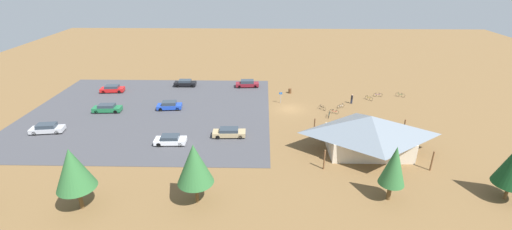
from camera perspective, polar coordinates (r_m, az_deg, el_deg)
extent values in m
plane|color=brown|center=(60.65, 5.62, 1.02)|extent=(160.00, 160.00, 0.00)
cube|color=#424247|center=(61.88, -17.21, 0.51)|extent=(41.02, 34.57, 0.05)
cube|color=beige|center=(48.87, 18.01, -4.32)|extent=(10.52, 6.63, 2.68)
pyramid|color=slate|center=(47.74, 18.40, -1.56)|extent=(13.58, 9.68, 2.54)
cylinder|color=brown|center=(54.94, 23.31, -1.95)|extent=(0.20, 0.20, 2.68)
cylinder|color=brown|center=(51.44, 9.64, -1.95)|extent=(0.20, 0.20, 2.68)
cylinder|color=brown|center=(47.52, 27.14, -6.79)|extent=(0.20, 0.20, 2.68)
cylinder|color=brown|center=(43.44, 11.25, -7.27)|extent=(0.20, 0.20, 2.68)
cylinder|color=brown|center=(67.96, 5.63, 3.99)|extent=(0.60, 0.60, 0.90)
cylinder|color=#99999E|center=(62.62, 4.10, 2.91)|extent=(0.08, 0.08, 2.20)
cube|color=#1959B2|center=(62.34, 4.12, 3.60)|extent=(0.56, 0.04, 0.40)
cylinder|color=brown|center=(37.87, -9.79, -12.44)|extent=(0.36, 0.36, 2.53)
cone|color=#2D6633|center=(35.93, -10.17, -7.96)|extent=(3.81, 3.81, 4.45)
cylinder|color=brown|center=(40.80, -27.11, -12.08)|extent=(0.41, 0.41, 2.58)
cone|color=#2D6633|center=(38.99, -28.08, -7.83)|extent=(3.90, 3.90, 4.48)
cylinder|color=brown|center=(46.60, 36.14, -10.16)|extent=(0.34, 0.34, 1.94)
cylinder|color=brown|center=(40.46, 21.20, -11.68)|extent=(0.45, 0.45, 2.06)
cone|color=#2D6633|center=(38.76, 21.91, -7.75)|extent=(2.72, 2.72, 4.42)
torus|color=black|center=(71.19, 23.18, 2.97)|extent=(0.64, 0.41, 0.72)
torus|color=black|center=(71.32, 22.40, 3.14)|extent=(0.64, 0.41, 0.72)
cylinder|color=#1E7F38|center=(71.21, 22.80, 3.15)|extent=(0.81, 0.51, 0.04)
cylinder|color=#1E7F38|center=(71.16, 22.95, 3.18)|extent=(0.04, 0.04, 0.42)
cube|color=black|center=(71.09, 22.98, 3.34)|extent=(0.21, 0.17, 0.05)
cylinder|color=#1E7F38|center=(71.23, 22.50, 3.31)|extent=(0.04, 0.04, 0.48)
cylinder|color=black|center=(71.15, 22.53, 3.49)|extent=(0.28, 0.43, 0.03)
torus|color=black|center=(59.95, 12.33, 0.61)|extent=(0.62, 0.30, 0.66)
torus|color=black|center=(59.77, 13.24, 0.45)|extent=(0.62, 0.30, 0.66)
cylinder|color=red|center=(59.82, 12.79, 0.63)|extent=(0.84, 0.40, 0.04)
cylinder|color=red|center=(59.82, 12.63, 0.73)|extent=(0.04, 0.04, 0.39)
cube|color=black|center=(59.74, 12.65, 0.90)|extent=(0.22, 0.15, 0.05)
cylinder|color=red|center=(59.70, 13.16, 0.67)|extent=(0.04, 0.04, 0.45)
cylinder|color=black|center=(59.62, 13.18, 0.86)|extent=(0.22, 0.45, 0.03)
torus|color=black|center=(62.10, 13.48, 1.33)|extent=(0.58, 0.34, 0.64)
torus|color=black|center=(62.73, 14.18, 1.48)|extent=(0.58, 0.34, 0.64)
cylinder|color=#B7B7BC|center=(62.37, 13.84, 1.50)|extent=(0.83, 0.48, 0.04)
cylinder|color=#B7B7BC|center=(62.24, 13.72, 1.52)|extent=(0.04, 0.04, 0.35)
cube|color=black|center=(62.17, 13.74, 1.67)|extent=(0.21, 0.17, 0.05)
cylinder|color=#B7B7BC|center=(62.59, 14.13, 1.65)|extent=(0.04, 0.04, 0.43)
cylinder|color=black|center=(62.51, 14.15, 1.83)|extent=(0.26, 0.44, 0.03)
torus|color=black|center=(60.70, 11.25, 1.02)|extent=(0.44, 0.58, 0.69)
torus|color=black|center=(61.31, 10.60, 1.32)|extent=(0.44, 0.58, 0.69)
cylinder|color=black|center=(60.96, 10.93, 1.27)|extent=(0.56, 0.75, 0.04)
cylinder|color=black|center=(60.81, 11.06, 1.30)|extent=(0.04, 0.04, 0.43)
cube|color=black|center=(60.73, 11.07, 1.49)|extent=(0.18, 0.21, 0.05)
cylinder|color=black|center=(61.16, 10.68, 1.49)|extent=(0.04, 0.04, 0.47)
cylinder|color=black|center=(61.08, 10.70, 1.70)|extent=(0.41, 0.31, 0.03)
torus|color=black|center=(69.99, 19.92, 3.13)|extent=(0.68, 0.07, 0.68)
torus|color=black|center=(69.70, 19.11, 3.16)|extent=(0.68, 0.07, 0.68)
cylinder|color=#722D9E|center=(69.81, 19.53, 3.23)|extent=(0.95, 0.07, 0.04)
cylinder|color=#722D9E|center=(69.83, 19.69, 3.30)|extent=(0.04, 0.04, 0.41)
cube|color=black|center=(69.76, 19.71, 3.45)|extent=(0.20, 0.09, 0.05)
cylinder|color=#722D9E|center=(69.66, 19.22, 3.31)|extent=(0.04, 0.04, 0.40)
cylinder|color=black|center=(69.60, 19.24, 3.47)|extent=(0.05, 0.48, 0.03)
torus|color=black|center=(67.23, 18.51, 2.50)|extent=(0.42, 0.60, 0.70)
torus|color=black|center=(67.83, 17.84, 2.79)|extent=(0.42, 0.60, 0.70)
cylinder|color=yellow|center=(67.49, 18.19, 2.74)|extent=(0.57, 0.82, 0.04)
cylinder|color=yellow|center=(67.34, 18.32, 2.77)|extent=(0.04, 0.04, 0.44)
cube|color=black|center=(67.27, 18.34, 2.95)|extent=(0.18, 0.21, 0.05)
cylinder|color=yellow|center=(67.70, 17.93, 2.93)|extent=(0.04, 0.04, 0.43)
cylinder|color=black|center=(67.63, 17.95, 3.09)|extent=(0.42, 0.30, 0.03)
torus|color=black|center=(57.83, 11.94, -0.18)|extent=(0.25, 0.74, 0.76)
torus|color=black|center=(58.77, 12.05, 0.21)|extent=(0.25, 0.74, 0.76)
cylinder|color=#197A7F|center=(58.25, 12.00, 0.13)|extent=(0.30, 0.92, 0.04)
cylinder|color=#197A7F|center=(58.04, 11.99, 0.14)|extent=(0.04, 0.04, 0.44)
cube|color=black|center=(57.95, 12.01, 0.34)|extent=(0.13, 0.21, 0.05)
cylinder|color=#197A7F|center=(58.57, 12.06, 0.39)|extent=(0.04, 0.04, 0.50)
cylinder|color=black|center=(58.48, 12.08, 0.62)|extent=(0.47, 0.16, 0.03)
torus|color=black|center=(58.59, 15.94, -0.32)|extent=(0.43, 0.60, 0.70)
torus|color=black|center=(57.64, 15.54, -0.68)|extent=(0.43, 0.60, 0.70)
cylinder|color=#2347B7|center=(58.07, 15.76, -0.39)|extent=(0.60, 0.84, 0.04)
cylinder|color=#2347B7|center=(58.21, 15.83, -0.27)|extent=(0.04, 0.04, 0.37)
cube|color=black|center=(58.14, 15.85, -0.10)|extent=(0.18, 0.21, 0.05)
cylinder|color=#2347B7|center=(57.65, 15.61, -0.43)|extent=(0.04, 0.04, 0.46)
cylinder|color=black|center=(57.55, 15.63, -0.22)|extent=(0.41, 0.30, 0.03)
cube|color=#1E6B3D|center=(64.05, -23.41, 0.93)|extent=(4.82, 1.97, 0.68)
cube|color=#2D3842|center=(63.85, -23.50, 1.42)|extent=(2.73, 1.65, 0.49)
cylinder|color=black|center=(64.12, -24.94, 0.45)|extent=(0.65, 0.25, 0.64)
cylinder|color=black|center=(65.40, -24.46, 0.97)|extent=(0.65, 0.25, 0.64)
cylinder|color=black|center=(62.91, -22.25, 0.49)|extent=(0.65, 0.25, 0.64)
cylinder|color=black|center=(64.21, -21.82, 1.02)|extent=(0.65, 0.25, 0.64)
cube|color=white|center=(49.99, -13.98, -4.15)|extent=(4.43, 1.99, 0.61)
cube|color=#2D3842|center=(49.73, -14.04, -3.58)|extent=(2.50, 1.71, 0.51)
cylinder|color=black|center=(49.75, -15.82, -4.77)|extent=(0.65, 0.24, 0.64)
cylinder|color=black|center=(51.14, -15.39, -3.90)|extent=(0.65, 0.24, 0.64)
cylinder|color=black|center=(49.06, -12.46, -4.82)|extent=(0.65, 0.24, 0.64)
cylinder|color=black|center=(50.46, -12.11, -3.94)|extent=(0.65, 0.24, 0.64)
cube|color=#1E42B2|center=(61.77, -14.13, 1.41)|extent=(4.37, 2.22, 0.65)
cube|color=#2D3842|center=(61.54, -14.19, 1.93)|extent=(2.50, 1.82, 0.57)
cylinder|color=black|center=(61.40, -15.54, 0.88)|extent=(0.66, 0.28, 0.64)
cylinder|color=black|center=(62.85, -15.28, 1.45)|extent=(0.66, 0.28, 0.64)
cylinder|color=black|center=(60.88, -12.90, 0.97)|extent=(0.66, 0.28, 0.64)
cylinder|color=black|center=(62.35, -12.70, 1.54)|extent=(0.66, 0.28, 0.64)
cube|color=tan|center=(50.68, -4.46, -3.03)|extent=(4.86, 1.97, 0.64)
cube|color=#2D3842|center=(50.43, -4.48, -2.47)|extent=(2.74, 1.68, 0.48)
cylinder|color=black|center=(50.21, -6.37, -3.66)|extent=(0.65, 0.24, 0.64)
cylinder|color=black|center=(51.62, -6.21, -2.84)|extent=(0.65, 0.24, 0.64)
cylinder|color=black|center=(49.98, -2.64, -3.66)|extent=(0.65, 0.24, 0.64)
cylinder|color=black|center=(51.40, -2.58, -2.84)|extent=(0.65, 0.24, 0.64)
cube|color=black|center=(72.81, -11.64, 5.12)|extent=(4.44, 1.83, 0.70)
cube|color=#2D3842|center=(72.63, -11.68, 5.55)|extent=(2.50, 1.58, 0.46)
cylinder|color=black|center=(72.51, -12.90, 4.72)|extent=(0.64, 0.23, 0.64)
cylinder|color=black|center=(73.92, -12.65, 5.11)|extent=(0.64, 0.23, 0.64)
cylinder|color=black|center=(71.89, -10.56, 4.75)|extent=(0.64, 0.23, 0.64)
cylinder|color=black|center=(73.31, -10.36, 5.15)|extent=(0.64, 0.23, 0.64)
cube|color=red|center=(73.62, -22.68, 3.92)|extent=(4.60, 2.22, 0.68)
cube|color=#2D3842|center=(73.44, -22.75, 4.35)|extent=(2.63, 1.82, 0.49)
cylinder|color=black|center=(73.49, -23.94, 3.47)|extent=(0.66, 0.28, 0.64)
cylinder|color=black|center=(74.92, -23.56, 3.91)|extent=(0.66, 0.28, 0.64)
cylinder|color=black|center=(72.50, -21.70, 3.59)|extent=(0.66, 0.28, 0.64)
cylinder|color=black|center=(73.94, -21.35, 4.02)|extent=(0.66, 0.28, 0.64)
cube|color=#BCBCC1|center=(60.45, -31.27, -2.04)|extent=(4.91, 2.41, 0.64)
cube|color=#2D3842|center=(60.22, -31.39, -1.52)|extent=(2.83, 1.91, 0.58)
cylinder|color=black|center=(60.60, -32.87, -2.59)|extent=(0.66, 0.31, 0.64)
cylinder|color=black|center=(61.85, -32.31, -1.96)|extent=(0.66, 0.31, 0.64)
cylinder|color=black|center=(59.23, -30.10, -2.50)|extent=(0.66, 0.31, 0.64)
cylinder|color=black|center=(60.52, -29.59, -1.86)|extent=(0.66, 0.31, 0.64)
cube|color=maroon|center=(70.91, -1.45, 5.09)|extent=(4.77, 2.04, 0.67)
cube|color=#2D3842|center=(70.71, -1.46, 5.57)|extent=(2.71, 1.71, 0.59)
cylinder|color=black|center=(70.26, -2.75, 4.69)|extent=(0.65, 0.26, 0.64)
cylinder|color=black|center=(71.72, -2.74, 5.09)|extent=(0.65, 0.26, 0.64)
cylinder|color=black|center=(70.28, -0.14, 4.72)|extent=(0.65, 0.26, 0.64)
cylinder|color=black|center=(71.75, -0.19, 5.13)|extent=(0.65, 0.26, 0.64)
cube|color=#2D3347|center=(64.91, 15.53, 2.21)|extent=(0.39, 0.36, 0.86)
cylinder|color=black|center=(64.65, 15.60, 2.84)|extent=(0.36, 0.36, 0.67)
sphere|color=tan|center=(64.49, 15.65, 3.21)|extent=(0.24, 0.24, 0.24)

